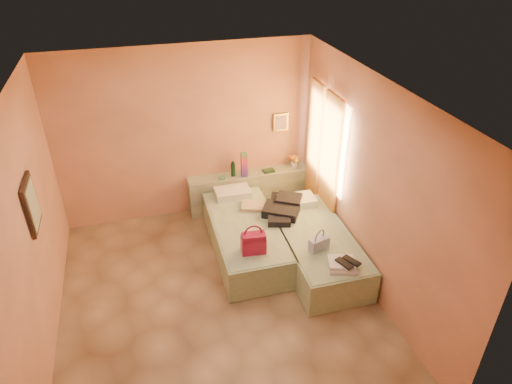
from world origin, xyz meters
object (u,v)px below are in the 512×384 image
green_book (269,171)px  headboard_ledge (249,190)px  bed_right (315,248)px  water_bottle (233,169)px  towel_stack (343,265)px  bed_left (246,238)px  blue_handbag (319,244)px  magenta_handbag (253,242)px  flower_vase (294,160)px

green_book → headboard_ledge: bearing=171.0°
bed_right → water_bottle: bearing=116.0°
green_book → towel_stack: green_book is taller
water_bottle → green_book: size_ratio=1.33×
green_book → towel_stack: (0.24, -2.43, -0.12)m
bed_left → blue_handbag: size_ratio=7.26×
headboard_ledge → water_bottle: 0.53m
water_bottle → headboard_ledge: bearing=1.7°
headboard_ledge → bed_left: size_ratio=1.02×
magenta_handbag → towel_stack: 1.19m
water_bottle → green_book: 0.62m
flower_vase → towel_stack: 2.50m
bed_left → flower_vase: size_ratio=7.58×
headboard_ledge → towel_stack: headboard_ledge is taller
green_book → blue_handbag: (0.08, -2.00, -0.08)m
blue_handbag → bed_right: bearing=55.7°
flower_vase → towel_stack: (-0.23, -2.48, -0.23)m
headboard_ledge → bed_right: bearing=-72.8°
bed_right → towel_stack: 0.82m
magenta_handbag → flower_vase: bearing=61.7°
headboard_ledge → blue_handbag: bearing=-78.4°
magenta_handbag → green_book: bearing=72.3°
bed_left → green_book: green_book is taller
bed_right → magenta_handbag: size_ratio=6.23×
water_bottle → blue_handbag: size_ratio=0.90×
blue_handbag → flower_vase: bearing=63.3°
water_bottle → bed_right: bearing=-64.7°
towel_stack → water_bottle: bearing=109.0°
green_book → flower_vase: flower_vase is taller
headboard_ledge → water_bottle: size_ratio=8.26×
magenta_handbag → blue_handbag: 0.88m
headboard_ledge → bed_left: headboard_ledge is taller
green_book → flower_vase: 0.48m
green_book → magenta_handbag: bearing=-116.5°
bed_left → water_bottle: 1.30m
water_bottle → towel_stack: water_bottle is taller
green_book → blue_handbag: size_ratio=0.68×
towel_stack → bed_right: bearing=93.5°
bed_left → flower_vase: flower_vase is taller
towel_stack → green_book: bearing=95.6°
bed_left → magenta_handbag: (-0.06, -0.65, 0.40)m
bed_left → green_book: 1.42m
magenta_handbag → blue_handbag: (0.85, -0.19, -0.06)m
bed_left → water_bottle: water_bottle is taller
water_bottle → green_book: (0.61, -0.02, -0.11)m
bed_left → bed_right: size_ratio=1.00×
bed_right → green_book: 1.73m
headboard_ledge → blue_handbag: (0.42, -2.03, 0.26)m
water_bottle → flower_vase: 1.07m
bed_right → water_bottle: water_bottle is taller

